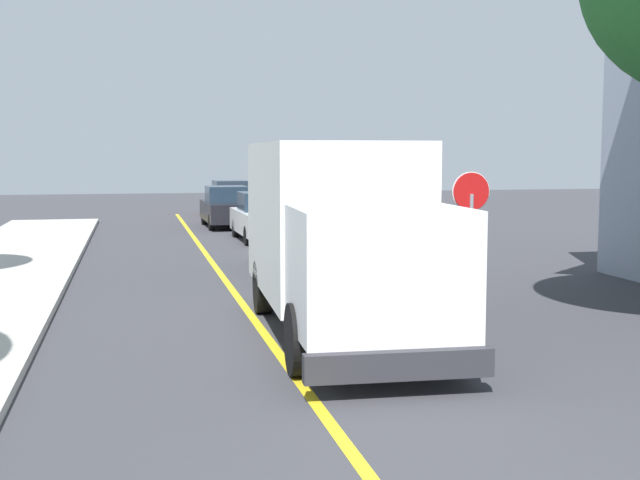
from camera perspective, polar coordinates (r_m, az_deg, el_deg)
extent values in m
cube|color=gold|center=(14.16, -3.87, -6.34)|extent=(0.16, 56.00, 0.01)
cube|color=silver|center=(14.58, 0.68, 1.56)|extent=(2.62, 5.10, 2.60)
cube|color=white|center=(11.23, 4.03, -2.08)|extent=(2.37, 2.10, 1.70)
cube|color=#1E2D3D|center=(10.32, 5.26, -0.72)|extent=(2.04, 0.17, 0.75)
cube|color=#2D2D33|center=(10.41, 5.45, -8.53)|extent=(2.41, 0.31, 0.36)
cylinder|color=black|center=(11.88, 8.70, -6.35)|extent=(0.34, 1.01, 1.00)
cylinder|color=black|center=(11.39, -1.42, -6.82)|extent=(0.34, 1.01, 1.00)
cylinder|color=black|center=(16.18, 3.50, -3.00)|extent=(0.34, 1.01, 1.00)
cylinder|color=black|center=(15.82, -3.93, -3.21)|extent=(0.34, 1.01, 1.00)
cube|color=#4C564C|center=(21.56, -1.55, -0.34)|extent=(1.86, 4.42, 0.76)
cube|color=#1E2D3D|center=(21.64, -1.64, 1.54)|extent=(1.61, 1.82, 0.64)
cylinder|color=black|center=(20.42, 1.44, -1.63)|extent=(0.23, 0.64, 0.64)
cylinder|color=black|center=(20.07, -2.93, -1.77)|extent=(0.23, 0.64, 0.64)
cylinder|color=black|center=(23.13, -0.36, -0.73)|extent=(0.23, 0.64, 0.64)
cylinder|color=black|center=(22.83, -4.22, -0.84)|extent=(0.23, 0.64, 0.64)
cube|color=silver|center=(28.86, -3.83, 1.25)|extent=(1.89, 4.44, 0.76)
cube|color=#1E2D3D|center=(28.96, -3.90, 2.65)|extent=(1.62, 1.83, 0.64)
cylinder|color=black|center=(27.67, -1.71, 0.37)|extent=(0.23, 0.64, 0.64)
cylinder|color=black|center=(27.38, -4.94, 0.29)|extent=(0.23, 0.64, 0.64)
cylinder|color=black|center=(30.41, -2.83, 0.87)|extent=(0.23, 0.64, 0.64)
cylinder|color=black|center=(30.15, -5.78, 0.80)|extent=(0.23, 0.64, 0.64)
cube|color=black|center=(34.27, -6.37, 1.97)|extent=(1.88, 4.43, 0.76)
cube|color=#1E2D3D|center=(34.38, -6.42, 3.15)|extent=(1.62, 1.83, 0.64)
cylinder|color=black|center=(33.02, -4.69, 1.26)|extent=(0.23, 0.64, 0.64)
cylinder|color=black|center=(32.81, -7.42, 1.20)|extent=(0.23, 0.64, 0.64)
cylinder|color=black|center=(35.80, -5.40, 1.62)|extent=(0.23, 0.64, 0.64)
cylinder|color=black|center=(35.60, -7.92, 1.57)|extent=(0.23, 0.64, 0.64)
cube|color=maroon|center=(41.19, -6.11, 2.64)|extent=(1.99, 4.47, 0.76)
cube|color=#1E2D3D|center=(41.30, -6.15, 3.62)|extent=(1.66, 1.87, 0.64)
cylinder|color=black|center=(39.96, -4.67, 2.08)|extent=(0.25, 0.65, 0.64)
cylinder|color=black|center=(39.70, -6.91, 2.03)|extent=(0.25, 0.65, 0.64)
cylinder|color=black|center=(42.72, -5.36, 2.32)|extent=(0.25, 0.65, 0.64)
cylinder|color=black|center=(42.48, -7.46, 2.28)|extent=(0.25, 0.65, 0.64)
cylinder|color=gray|center=(17.09, 10.27, -0.58)|extent=(0.08, 0.08, 2.20)
cylinder|color=red|center=(17.03, 10.31, 3.28)|extent=(0.76, 0.03, 0.76)
cylinder|color=white|center=(17.05, 10.28, 3.29)|extent=(0.80, 0.02, 0.80)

